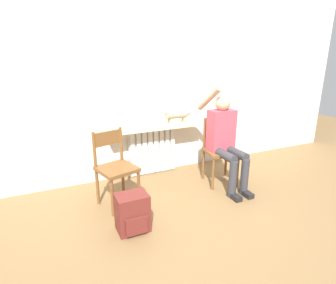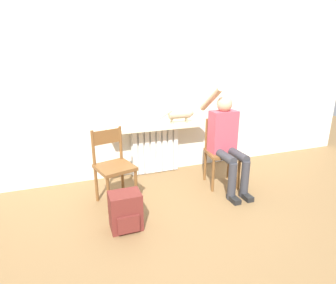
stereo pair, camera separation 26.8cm
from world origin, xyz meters
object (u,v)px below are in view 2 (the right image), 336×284
chair_right (221,151)px  person (226,138)px  cat (181,115)px  chair_left (113,165)px  backpack (126,211)px

chair_right → person: 0.24m
cat → person: bearing=-61.1°
chair_left → person: (1.43, -0.11, 0.21)m
chair_right → person: bearing=-83.3°
chair_right → backpack: size_ratio=2.25×
chair_right → person: person is taller
chair_right → backpack: bearing=-147.4°
chair_left → chair_right: (1.43, 0.00, 0.00)m
person → backpack: size_ratio=3.42×
person → cat: bearing=118.9°
chair_left → cat: cat is taller
backpack → chair_left: bearing=90.8°
chair_right → backpack: (-1.43, -0.59, -0.28)m
chair_left → chair_right: size_ratio=1.00×
person → cat: person is taller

